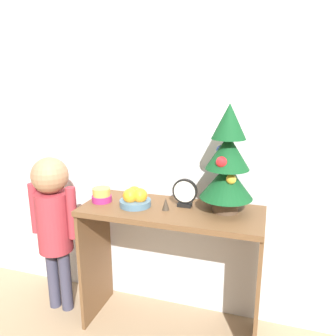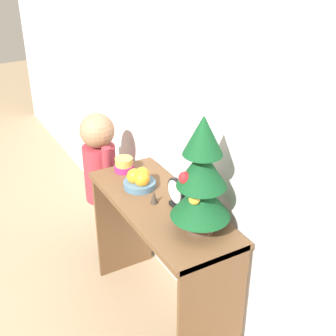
{
  "view_description": "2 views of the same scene",
  "coord_description": "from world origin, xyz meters",
  "px_view_note": "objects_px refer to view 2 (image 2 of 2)",
  "views": [
    {
      "loc": [
        0.48,
        -1.39,
        1.41
      ],
      "look_at": [
        -0.03,
        0.23,
        0.97
      ],
      "focal_mm": 35.0,
      "sensor_mm": 36.0,
      "label": 1
    },
    {
      "loc": [
        1.76,
        -0.76,
        2.01
      ],
      "look_at": [
        0.04,
        0.22,
        0.97
      ],
      "focal_mm": 50.0,
      "sensor_mm": 36.0,
      "label": 2
    }
  ],
  "objects_px": {
    "desk_clock": "(176,193)",
    "fruit_bowl": "(140,180)",
    "singing_bowl": "(124,165)",
    "figurine": "(154,197)",
    "mini_tree": "(201,179)",
    "child_figure": "(100,167)"
  },
  "relations": [
    {
      "from": "figurine",
      "to": "singing_bowl",
      "type": "bearing_deg",
      "value": 177.81
    },
    {
      "from": "fruit_bowl",
      "to": "singing_bowl",
      "type": "height_order",
      "value": "fruit_bowl"
    },
    {
      "from": "singing_bowl",
      "to": "figurine",
      "type": "bearing_deg",
      "value": -2.19
    },
    {
      "from": "desk_clock",
      "to": "mini_tree",
      "type": "bearing_deg",
      "value": -0.72
    },
    {
      "from": "child_figure",
      "to": "singing_bowl",
      "type": "bearing_deg",
      "value": 5.23
    },
    {
      "from": "fruit_bowl",
      "to": "singing_bowl",
      "type": "bearing_deg",
      "value": 178.44
    },
    {
      "from": "mini_tree",
      "to": "desk_clock",
      "type": "xyz_separation_m",
      "value": [
        -0.22,
        0.0,
        -0.19
      ]
    },
    {
      "from": "desk_clock",
      "to": "figurine",
      "type": "bearing_deg",
      "value": -137.03
    },
    {
      "from": "fruit_bowl",
      "to": "child_figure",
      "type": "distance_m",
      "value": 0.55
    },
    {
      "from": "mini_tree",
      "to": "figurine",
      "type": "relative_size",
      "value": 8.32
    },
    {
      "from": "singing_bowl",
      "to": "desk_clock",
      "type": "distance_m",
      "value": 0.48
    },
    {
      "from": "mini_tree",
      "to": "fruit_bowl",
      "type": "distance_m",
      "value": 0.54
    },
    {
      "from": "mini_tree",
      "to": "singing_bowl",
      "type": "xyz_separation_m",
      "value": [
        -0.7,
        -0.06,
        -0.23
      ]
    },
    {
      "from": "singing_bowl",
      "to": "desk_clock",
      "type": "xyz_separation_m",
      "value": [
        0.47,
        0.06,
        0.04
      ]
    },
    {
      "from": "fruit_bowl",
      "to": "child_figure",
      "type": "relative_size",
      "value": 0.17
    },
    {
      "from": "desk_clock",
      "to": "child_figure",
      "type": "xyz_separation_m",
      "value": [
        -0.79,
        -0.09,
        -0.19
      ]
    },
    {
      "from": "singing_bowl",
      "to": "desk_clock",
      "type": "bearing_deg",
      "value": 7.63
    },
    {
      "from": "mini_tree",
      "to": "fruit_bowl",
      "type": "height_order",
      "value": "mini_tree"
    },
    {
      "from": "desk_clock",
      "to": "fruit_bowl",
      "type": "bearing_deg",
      "value": -165.37
    },
    {
      "from": "desk_clock",
      "to": "figurine",
      "type": "relative_size",
      "value": 2.33
    },
    {
      "from": "fruit_bowl",
      "to": "figurine",
      "type": "relative_size",
      "value": 2.55
    },
    {
      "from": "fruit_bowl",
      "to": "figurine",
      "type": "bearing_deg",
      "value": -2.91
    }
  ]
}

